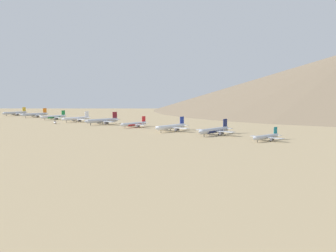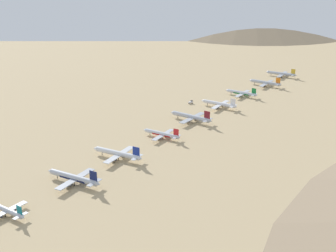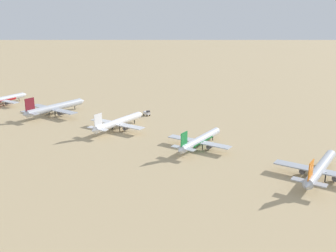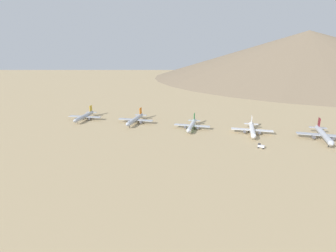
% 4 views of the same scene
% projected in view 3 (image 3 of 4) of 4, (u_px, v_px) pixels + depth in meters
% --- Properties ---
extents(ground_plane, '(2936.49, 2936.49, 0.00)m').
position_uv_depth(ground_plane, '(54.00, 115.00, 276.76)').
color(ground_plane, tan).
extents(parked_jet_1, '(48.48, 39.51, 13.98)m').
position_uv_depth(parked_jet_1, '(320.00, 169.00, 170.12)').
color(parked_jet_1, '#B2B7C1').
rests_on(parked_jet_1, ground).
extents(parked_jet_2, '(45.17, 36.81, 13.02)m').
position_uv_depth(parked_jet_2, '(200.00, 140.00, 208.84)').
color(parked_jet_2, silver).
rests_on(parked_jet_2, ground).
extents(parked_jet_3, '(48.30, 39.34, 13.92)m').
position_uv_depth(parked_jet_3, '(118.00, 122.00, 240.97)').
color(parked_jet_3, white).
rests_on(parked_jet_3, ground).
extents(parked_jet_4, '(54.13, 44.21, 15.63)m').
position_uv_depth(parked_jet_4, '(55.00, 108.00, 275.09)').
color(parked_jet_4, '#B2B7C1').
rests_on(parked_jet_4, ground).
extents(parked_jet_5, '(44.24, 35.97, 12.75)m').
position_uv_depth(parked_jet_5, '(3.00, 99.00, 305.89)').
color(parked_jet_5, silver).
rests_on(parked_jet_5, ground).
extents(service_truck, '(4.41, 5.69, 3.90)m').
position_uv_depth(service_truck, '(147.00, 113.00, 273.86)').
color(service_truck, silver).
rests_on(service_truck, ground).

